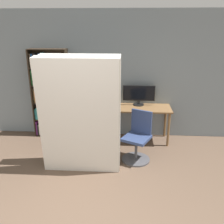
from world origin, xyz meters
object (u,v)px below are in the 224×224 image
Objects in this scene: office_chair at (138,141)px; mattress_far at (83,112)px; mattress_near at (80,118)px; bookshelf at (47,93)px; monitor at (139,94)px.

office_chair is 0.47× the size of mattress_far.
mattress_far is at bearing 90.00° from mattress_near.
bookshelf is at bearing 124.21° from mattress_near.
mattress_near reaches higher than mattress_far.
mattress_near reaches higher than monitor.
bookshelf is at bearing 152.68° from office_chair.
mattress_near is at bearing -55.79° from bookshelf.
bookshelf is at bearing 178.95° from monitor.
office_chair is 1.23m from mattress_near.
office_chair is 1.15m from mattress_far.
bookshelf reaches higher than office_chair.
mattress_far is (0.00, 0.26, -0.00)m from mattress_near.
office_chair is at bearing 12.41° from mattress_far.
mattress_near is (-0.96, -0.47, 0.61)m from office_chair.
mattress_near is 0.26m from mattress_far.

